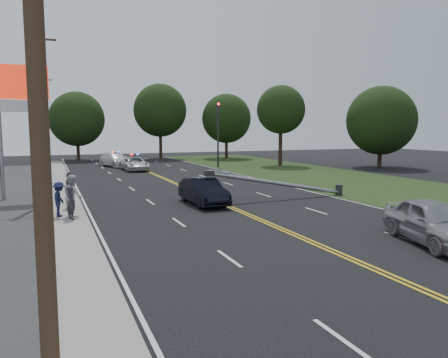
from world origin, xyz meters
name	(u,v)px	position (x,y,z in m)	size (l,w,h in m)	color
ground	(295,235)	(0.00, 0.00, 0.00)	(120.00, 120.00, 0.00)	black
sidewalk	(65,206)	(-8.40, 10.00, 0.06)	(1.80, 70.00, 0.12)	gray
grass_verge	(383,187)	(13.50, 10.00, 0.01)	(12.00, 80.00, 0.01)	#223213
centerline_yellow	(210,198)	(0.00, 10.00, 0.01)	(0.36, 80.00, 0.00)	gold
pylon_sign	(20,99)	(-10.50, 14.00, 6.00)	(3.20, 0.35, 8.00)	gray
traffic_signal	(218,129)	(8.30, 30.00, 4.21)	(0.28, 0.41, 7.05)	#2D2D30
fallen_streetlight	(286,184)	(4.19, 8.00, 0.92)	(9.36, 0.44, 1.91)	#2D2D30
utility_pole_near	(37,72)	(-9.20, -8.00, 5.08)	(1.60, 0.28, 10.00)	#382619
utility_pole_mid	(45,114)	(-9.20, 12.00, 5.08)	(1.60, 0.28, 10.00)	#382619
utility_pole_far	(46,120)	(-9.20, 34.00, 5.08)	(1.60, 0.28, 10.00)	#382619
tree_6	(77,119)	(-5.38, 46.60, 5.49)	(7.24, 7.24, 9.11)	black
tree_7	(160,110)	(5.63, 45.50, 6.74)	(7.37, 7.37, 10.43)	black
tree_8	(226,119)	(14.60, 42.92, 5.63)	(6.96, 6.96, 9.12)	black
tree_9	(281,110)	(15.75, 29.32, 6.37)	(5.52, 5.52, 9.15)	black
tree_13	(381,120)	(24.57, 22.96, 5.11)	(7.43, 7.43, 8.83)	black
crashed_sedan	(203,191)	(-1.07, 8.08, 0.75)	(1.58, 4.53, 1.49)	black
waiting_sedan	(434,222)	(4.09, -3.09, 0.83)	(1.96, 4.86, 1.66)	gray
emergency_a	(135,164)	(-0.98, 29.45, 0.69)	(2.29, 4.96, 1.38)	silver
emergency_b	(116,160)	(-2.14, 34.79, 0.77)	(2.15, 5.28, 1.53)	silver
bystander_a	(71,203)	(-8.22, 5.97, 0.89)	(0.56, 0.37, 1.54)	#28272F
bystander_b	(73,196)	(-8.12, 6.68, 1.12)	(0.97, 0.76, 2.00)	#BCBCC1
bystander_c	(59,199)	(-8.71, 6.85, 0.95)	(1.08, 0.62, 1.66)	#1B1F45
bystander_d	(70,190)	(-8.14, 9.06, 1.07)	(1.11, 0.46, 1.90)	#5C4C4A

